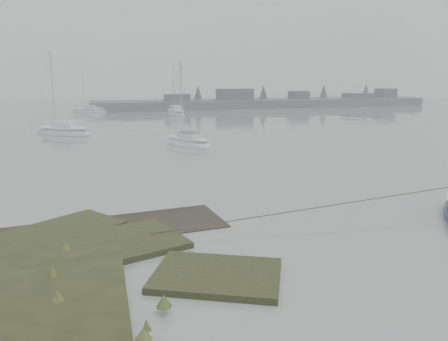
% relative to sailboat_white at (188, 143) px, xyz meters
% --- Properties ---
extents(ground, '(160.00, 160.00, 0.00)m').
position_rel_sailboat_white_xyz_m(ground, '(-4.29, 6.98, -0.22)').
color(ground, slate).
rests_on(ground, ground).
extents(far_shoreline, '(60.00, 8.00, 4.15)m').
position_rel_sailboat_white_xyz_m(far_shoreline, '(22.56, 38.88, 0.63)').
color(far_shoreline, '#4C4F51').
rests_on(far_shoreline, ground).
extents(sailboat_white, '(4.07, 5.18, 7.14)m').
position_rel_sailboat_white_xyz_m(sailboat_white, '(0.00, 0.00, 0.00)').
color(sailboat_white, silver).
rests_on(sailboat_white, ground).
extents(sailboat_far_a, '(6.05, 4.99, 8.44)m').
position_rel_sailboat_white_xyz_m(sailboat_far_a, '(-10.19, 9.47, 0.04)').
color(sailboat_far_a, '#AEB3B7').
rests_on(sailboat_far_a, ground).
extents(sailboat_far_b, '(2.51, 6.31, 8.70)m').
position_rel_sailboat_white_xyz_m(sailboat_far_b, '(3.72, 27.58, 0.05)').
color(sailboat_far_b, '#A2A5AB').
rests_on(sailboat_far_b, ground).
extents(sailboat_far_c, '(5.23, 2.05, 7.23)m').
position_rel_sailboat_white_xyz_m(sailboat_far_c, '(-8.30, 35.03, 0.00)').
color(sailboat_far_c, '#ADB2B7').
rests_on(sailboat_far_c, ground).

